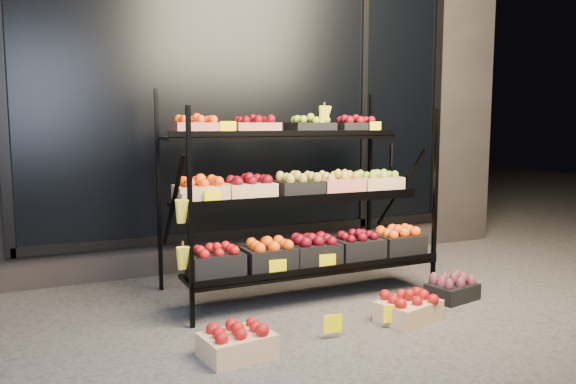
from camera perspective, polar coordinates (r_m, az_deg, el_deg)
ground at (r=4.20m, az=4.94°, el=-12.25°), size 24.00×24.00×0.00m
building at (r=6.35m, az=-6.80°, el=10.21°), size 6.00×2.08×3.50m
display_rack at (r=4.53m, az=1.08°, el=-0.59°), size 2.18×1.02×1.66m
tag_floor_a at (r=3.73m, az=4.57°, el=-13.77°), size 0.13×0.01×0.12m
tag_floor_b at (r=3.97m, az=10.53°, el=-12.59°), size 0.13×0.01×0.12m
floor_crate_left at (r=3.46m, az=-5.19°, el=-14.83°), size 0.44×0.35×0.20m
floor_crate_midright at (r=4.12m, az=12.14°, el=-11.35°), size 0.49×0.41×0.21m
floor_crate_right at (r=4.67m, az=16.34°, el=-9.38°), size 0.42×0.34×0.19m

